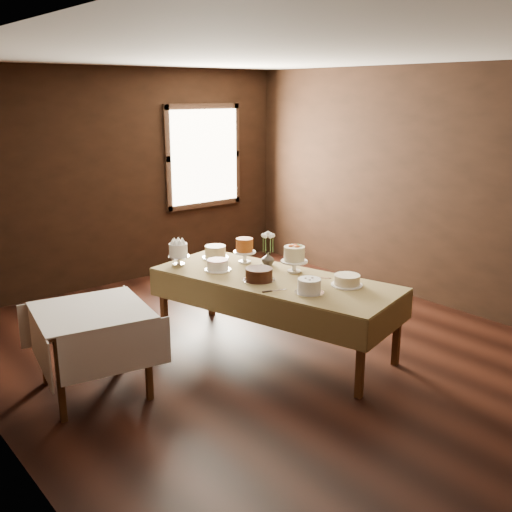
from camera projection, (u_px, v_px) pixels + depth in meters
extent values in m
cube|color=black|center=(269.00, 353.00, 5.84)|extent=(5.00, 6.00, 0.01)
cube|color=beige|center=(271.00, 54.00, 5.08)|extent=(5.00, 6.00, 0.01)
cube|color=black|center=(120.00, 178.00, 7.69)|extent=(5.00, 0.02, 2.80)
cube|color=black|center=(430.00, 187.00, 6.99)|extent=(0.02, 6.00, 2.80)
cube|color=#FFEABF|center=(204.00, 156.00, 8.39)|extent=(1.10, 0.05, 1.30)
cube|color=#452712|center=(360.00, 360.00, 4.90)|extent=(0.07, 0.07, 0.68)
cube|color=#452712|center=(164.00, 305.00, 6.16)|extent=(0.07, 0.07, 0.68)
cube|color=#452712|center=(397.00, 331.00, 5.50)|extent=(0.07, 0.07, 0.68)
cube|color=#452712|center=(211.00, 286.00, 6.76)|extent=(0.07, 0.07, 0.68)
cube|color=#452712|center=(274.00, 281.00, 5.73)|extent=(1.47, 2.51, 0.04)
cube|color=tan|center=(274.00, 278.00, 5.72)|extent=(1.54, 2.59, 0.01)
cube|color=#452712|center=(60.00, 381.00, 4.54)|extent=(0.06, 0.06, 0.70)
cube|color=#452712|center=(43.00, 347.00, 5.13)|extent=(0.06, 0.06, 0.70)
cube|color=#452712|center=(148.00, 361.00, 4.87)|extent=(0.06, 0.06, 0.70)
cube|color=#452712|center=(123.00, 332.00, 5.46)|extent=(0.06, 0.06, 0.70)
cube|color=#452712|center=(91.00, 313.00, 4.90)|extent=(0.94, 0.94, 0.04)
cube|color=white|center=(91.00, 310.00, 4.90)|extent=(1.03, 1.03, 0.01)
cylinder|color=silver|center=(179.00, 260.00, 6.12)|extent=(0.23, 0.23, 0.11)
cylinder|color=white|center=(178.00, 249.00, 6.09)|extent=(0.20, 0.20, 0.13)
cylinder|color=white|center=(215.00, 257.00, 6.40)|extent=(0.29, 0.29, 0.01)
cylinder|color=tan|center=(215.00, 251.00, 6.38)|extent=(0.27, 0.27, 0.12)
cylinder|color=white|center=(218.00, 270.00, 5.96)|extent=(0.27, 0.27, 0.01)
cylinder|color=white|center=(218.00, 265.00, 5.94)|extent=(0.23, 0.23, 0.09)
cylinder|color=white|center=(245.00, 256.00, 6.21)|extent=(0.24, 0.24, 0.13)
cylinder|color=#9F4B16|center=(245.00, 244.00, 6.17)|extent=(0.25, 0.25, 0.14)
cylinder|color=silver|center=(259.00, 280.00, 5.62)|extent=(0.31, 0.31, 0.01)
cylinder|color=#34160A|center=(259.00, 274.00, 5.61)|extent=(0.36, 0.36, 0.11)
cylinder|color=white|center=(294.00, 266.00, 5.88)|extent=(0.27, 0.27, 0.13)
cylinder|color=beige|center=(294.00, 252.00, 5.85)|extent=(0.25, 0.25, 0.14)
cylinder|color=silver|center=(309.00, 293.00, 5.28)|extent=(0.26, 0.26, 0.01)
cylinder|color=white|center=(309.00, 285.00, 5.26)|extent=(0.27, 0.27, 0.12)
cylinder|color=white|center=(347.00, 285.00, 5.48)|extent=(0.29, 0.29, 0.01)
cylinder|color=beige|center=(347.00, 280.00, 5.47)|extent=(0.26, 0.26, 0.09)
cube|color=silver|center=(306.00, 283.00, 5.55)|extent=(0.23, 0.12, 0.01)
cube|color=silver|center=(323.00, 278.00, 5.70)|extent=(0.17, 0.20, 0.01)
cube|color=silver|center=(262.00, 266.00, 6.08)|extent=(0.15, 0.21, 0.01)
cube|color=silver|center=(279.00, 290.00, 5.35)|extent=(0.24, 0.10, 0.01)
imported|color=#2D2823|center=(268.00, 259.00, 6.12)|extent=(0.16, 0.16, 0.14)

